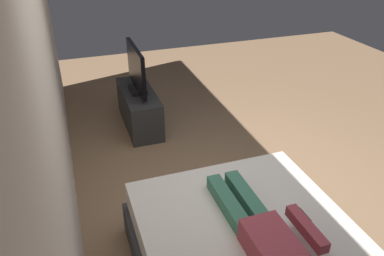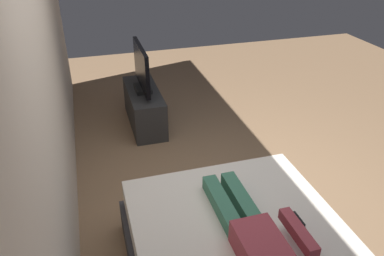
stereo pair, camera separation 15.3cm
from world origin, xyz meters
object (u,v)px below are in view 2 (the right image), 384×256
(person, at_px, (256,238))
(remote, at_px, (297,219))
(tv_stand, at_px, (144,107))
(tv, at_px, (142,70))

(person, height_order, remote, person)
(tv_stand, bearing_deg, remote, -166.32)
(remote, xyz_separation_m, tv_stand, (2.75, 0.67, -0.30))
(remote, height_order, tv, tv)
(person, relative_size, tv_stand, 1.15)
(person, xyz_separation_m, tv_stand, (2.90, 0.26, -0.37))
(remote, distance_m, tv_stand, 2.84)
(person, xyz_separation_m, remote, (0.15, -0.40, -0.07))
(remote, bearing_deg, person, 110.47)
(person, bearing_deg, tv, 5.19)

